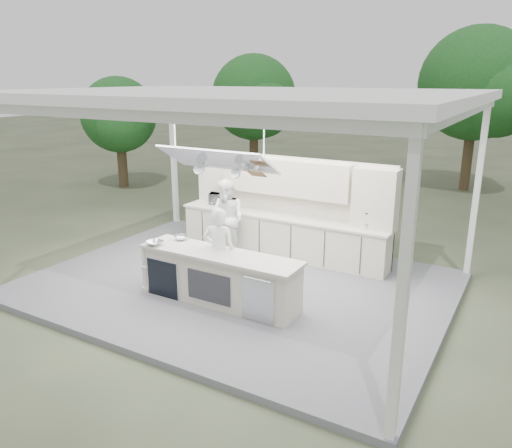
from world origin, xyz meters
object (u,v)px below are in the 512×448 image
Objects in this scene: head_chef at (219,253)px; sous_chef at (227,219)px; demo_island at (219,278)px; back_counter at (281,235)px.

head_chef is 0.96× the size of sous_chef.
back_counter is (-0.18, 2.81, 0.00)m from demo_island.
head_chef is at bearing 120.36° from demo_island.
sous_chef reaches higher than back_counter.
sous_chef reaches higher than demo_island.
sous_chef is (-1.20, 2.11, 0.42)m from demo_island.
head_chef is 2.18m from sous_chef.
demo_island is at bearing -86.37° from back_counter.
head_chef reaches higher than back_counter.
back_counter is at bearing -103.34° from head_chef.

